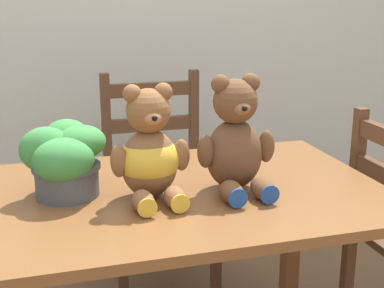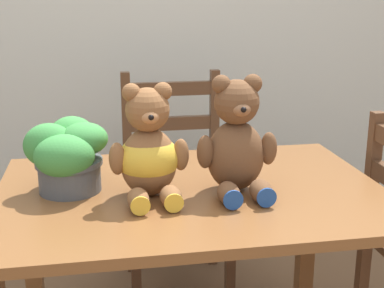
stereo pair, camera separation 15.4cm
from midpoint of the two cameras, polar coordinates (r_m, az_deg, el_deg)
The scene contains 5 objects.
dining_table at distance 1.66m, azimuth -2.82°, elevation -8.42°, with size 1.16×0.81×0.73m.
wooden_chair_behind at distance 2.39m, azimuth -5.51°, elevation -4.72°, with size 0.44×0.38×0.96m.
teddy_bear_left at distance 1.52m, azimuth -7.43°, elevation -1.08°, with size 0.23×0.24×0.33m.
teddy_bear_right at distance 1.57m, azimuth 1.90°, elevation 0.24°, with size 0.24×0.24×0.35m.
potted_plant at distance 1.59m, azimuth -16.17°, elevation -1.45°, with size 0.24×0.25×0.21m.
Camera 1 is at (-0.42, -1.05, 1.30)m, focal length 50.00 mm.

